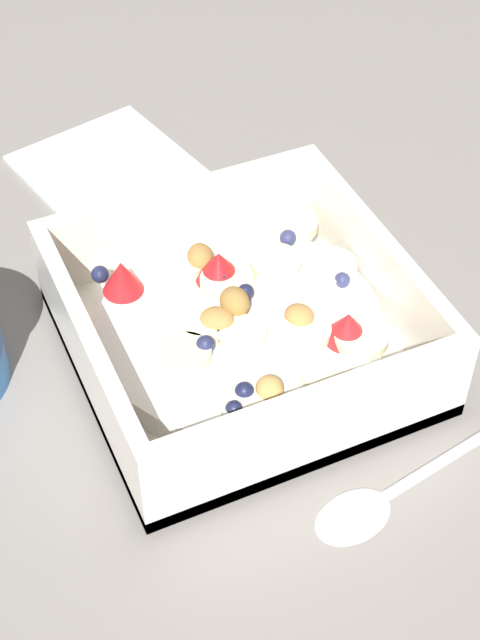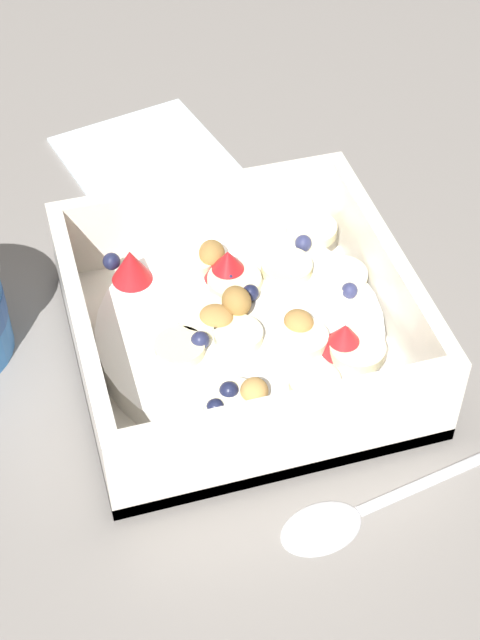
{
  "view_description": "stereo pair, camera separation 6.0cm",
  "coord_description": "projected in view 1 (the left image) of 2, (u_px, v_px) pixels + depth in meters",
  "views": [
    {
      "loc": [
        -0.39,
        0.16,
        0.46
      ],
      "look_at": [
        -0.01,
        -0.01,
        0.03
      ],
      "focal_mm": 53.84,
      "sensor_mm": 36.0,
      "label": 1
    },
    {
      "loc": [
        -0.41,
        0.1,
        0.46
      ],
      "look_at": [
        -0.01,
        -0.01,
        0.03
      ],
      "focal_mm": 53.84,
      "sensor_mm": 36.0,
      "label": 2
    }
  ],
  "objects": [
    {
      "name": "ground_plane",
      "position": [
        214.0,
        351.0,
        0.62
      ],
      "size": [
        2.4,
        2.4,
        0.0
      ],
      "primitive_type": "plane",
      "color": "gray"
    },
    {
      "name": "folded_napkin",
      "position": [
        109.0,
        164.0,
        0.76
      ],
      "size": [
        0.14,
        0.14,
        0.01
      ],
      "primitive_type": "cube",
      "rotation": [
        0.0,
        0.0,
        0.23
      ],
      "color": "silver",
      "rests_on": "ground"
    },
    {
      "name": "spoon",
      "position": [
        390.0,
        490.0,
        0.54
      ],
      "size": [
        0.05,
        0.17,
        0.01
      ],
      "color": "silver",
      "rests_on": "ground"
    },
    {
      "name": "fruit_bowl",
      "position": [
        241.0,
        328.0,
        0.61
      ],
      "size": [
        0.2,
        0.2,
        0.07
      ],
      "color": "white",
      "rests_on": "ground"
    }
  ]
}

